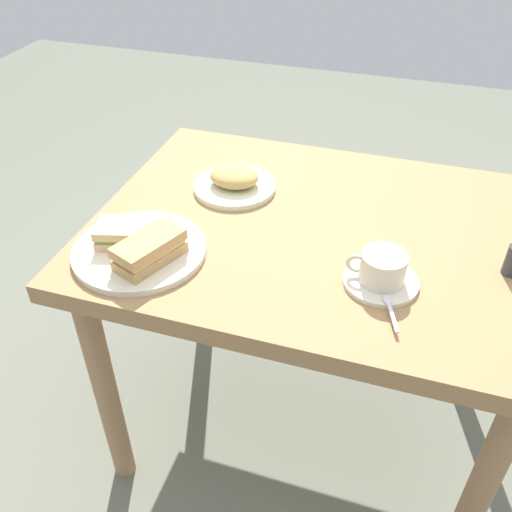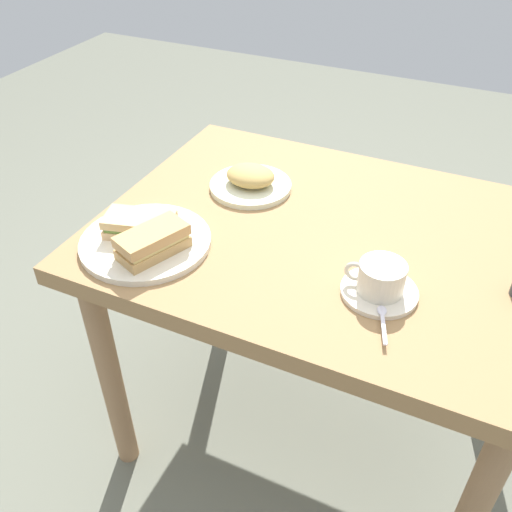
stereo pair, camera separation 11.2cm
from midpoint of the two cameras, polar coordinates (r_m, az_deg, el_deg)
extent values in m
plane|color=#66695A|center=(1.77, 2.86, -16.42)|extent=(6.00, 6.00, 0.00)
cube|color=#987247|center=(1.27, 3.82, 2.21)|extent=(1.00, 0.75, 0.04)
cylinder|color=#9C744F|center=(1.73, 20.10, -4.44)|extent=(0.06, 0.06, 0.67)
cylinder|color=#9C744F|center=(1.84, -7.37, 0.85)|extent=(0.06, 0.06, 0.67)
cylinder|color=#9C744F|center=(1.32, 19.38, -22.08)|extent=(0.06, 0.06, 0.67)
cylinder|color=#9C744F|center=(1.46, -17.27, -13.24)|extent=(0.06, 0.06, 0.67)
cylinder|color=beige|center=(1.21, -14.43, 0.46)|extent=(0.28, 0.28, 0.01)
cube|color=#E1B47F|center=(1.22, -15.03, 1.61)|extent=(0.16, 0.11, 0.02)
cube|color=olive|center=(1.21, -15.13, 2.12)|extent=(0.15, 0.10, 0.01)
cube|color=#DFB879|center=(1.20, -15.23, 2.64)|extent=(0.16, 0.11, 0.02)
cube|color=tan|center=(1.16, -13.47, -0.11)|extent=(0.12, 0.16, 0.02)
cube|color=#DCC677|center=(1.15, -13.58, 0.51)|extent=(0.11, 0.15, 0.01)
cube|color=tan|center=(1.14, -13.70, 1.13)|extent=(0.12, 0.16, 0.02)
cylinder|color=beige|center=(1.11, 9.82, -2.68)|extent=(0.15, 0.15, 0.01)
cylinder|color=beige|center=(1.09, 10.01, -1.27)|extent=(0.09, 0.09, 0.06)
cylinder|color=#AD7A56|center=(1.07, 10.16, -0.18)|extent=(0.08, 0.08, 0.01)
torus|color=beige|center=(1.09, 7.38, -0.87)|extent=(0.04, 0.01, 0.04)
cube|color=silver|center=(1.03, 10.80, -6.29)|extent=(0.03, 0.07, 0.00)
ellipsoid|color=silver|center=(1.06, 10.38, -4.48)|extent=(0.03, 0.03, 0.01)
cylinder|color=beige|center=(1.39, -4.52, 6.99)|extent=(0.20, 0.20, 0.01)
ellipsoid|color=tan|center=(1.37, -4.58, 8.03)|extent=(0.12, 0.10, 0.04)
camera|label=1|loc=(0.06, -92.86, -2.23)|focal=39.16mm
camera|label=2|loc=(0.06, 87.14, 2.23)|focal=39.16mm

